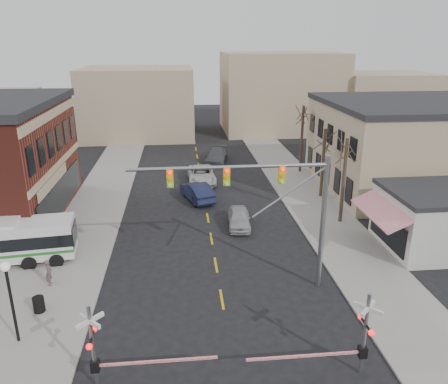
% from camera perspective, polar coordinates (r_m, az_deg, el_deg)
% --- Properties ---
extents(ground, '(160.00, 160.00, 0.00)m').
position_cam_1_polar(ground, '(23.75, 0.20, -16.49)').
color(ground, black).
rests_on(ground, ground).
extents(sidewalk_west, '(5.00, 60.00, 0.12)m').
position_cam_1_polar(sidewalk_west, '(42.19, -15.68, -0.58)').
color(sidewalk_west, gray).
rests_on(sidewalk_west, ground).
extents(sidewalk_east, '(5.00, 60.00, 0.12)m').
position_cam_1_polar(sidewalk_east, '(43.10, 10.02, 0.28)').
color(sidewalk_east, gray).
rests_on(sidewalk_east, ground).
extents(tan_building, '(20.30, 15.30, 8.50)m').
position_cam_1_polar(tan_building, '(46.94, 25.26, 5.62)').
color(tan_building, tan).
rests_on(tan_building, ground).
extents(awning_shop, '(9.74, 6.20, 4.30)m').
position_cam_1_polar(awning_shop, '(33.85, 26.83, -3.15)').
color(awning_shop, beige).
rests_on(awning_shop, ground).
extents(tree_east_a, '(0.28, 0.28, 6.75)m').
position_cam_1_polar(tree_east_a, '(35.16, 15.36, 1.40)').
color(tree_east_a, '#382B21').
rests_on(tree_east_a, sidewalk_east).
extents(tree_east_b, '(0.28, 0.28, 6.30)m').
position_cam_1_polar(tree_east_b, '(40.72, 12.79, 3.70)').
color(tree_east_b, '#382B21').
rests_on(tree_east_b, sidewalk_east).
extents(tree_east_c, '(0.28, 0.28, 7.20)m').
position_cam_1_polar(tree_east_c, '(48.09, 10.11, 6.80)').
color(tree_east_c, '#382B21').
rests_on(tree_east_c, sidewalk_east).
extents(traffic_signal_mast, '(10.90, 0.30, 8.00)m').
position_cam_1_polar(traffic_signal_mast, '(24.04, 6.39, -0.52)').
color(traffic_signal_mast, gray).
rests_on(traffic_signal_mast, ground).
extents(rr_crossing_west, '(5.60, 1.36, 4.00)m').
position_cam_1_polar(rr_crossing_west, '(19.58, -15.44, -19.02)').
color(rr_crossing_west, gray).
rests_on(rr_crossing_west, ground).
extents(rr_crossing_east, '(5.60, 1.36, 4.00)m').
position_cam_1_polar(rr_crossing_east, '(20.34, 16.73, -17.54)').
color(rr_crossing_east, gray).
rests_on(rr_crossing_east, ground).
extents(street_lamp, '(0.44, 0.44, 4.24)m').
position_cam_1_polar(street_lamp, '(22.85, -26.31, -10.91)').
color(street_lamp, black).
rests_on(street_lamp, sidewalk_west).
extents(trash_bin, '(0.60, 0.60, 0.86)m').
position_cam_1_polar(trash_bin, '(25.95, -23.04, -13.35)').
color(trash_bin, black).
rests_on(trash_bin, sidewalk_west).
extents(car_a, '(2.02, 4.29, 1.42)m').
position_cam_1_polar(car_a, '(34.13, 1.99, -3.43)').
color(car_a, '#A1A1A5').
rests_on(car_a, ground).
extents(car_b, '(3.22, 5.30, 1.65)m').
position_cam_1_polar(car_b, '(39.74, -3.55, 0.07)').
color(car_b, '#171D3A').
rests_on(car_b, ground).
extents(car_c, '(2.81, 5.86, 1.61)m').
position_cam_1_polar(car_c, '(44.71, -2.96, 2.26)').
color(car_c, silver).
rests_on(car_c, ground).
extents(car_d, '(3.30, 5.85, 1.60)m').
position_cam_1_polar(car_d, '(52.07, -1.00, 4.74)').
color(car_d, '#48494E').
rests_on(car_d, ground).
extents(pedestrian_near, '(0.47, 0.64, 1.62)m').
position_cam_1_polar(pedestrian_near, '(28.06, -21.90, -9.73)').
color(pedestrian_near, '#5B4B48').
rests_on(pedestrian_near, sidewalk_west).
extents(pedestrian_far, '(1.14, 1.13, 1.85)m').
position_cam_1_polar(pedestrian_far, '(31.39, -21.43, -6.29)').
color(pedestrian_far, '#39365F').
rests_on(pedestrian_far, sidewalk_west).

